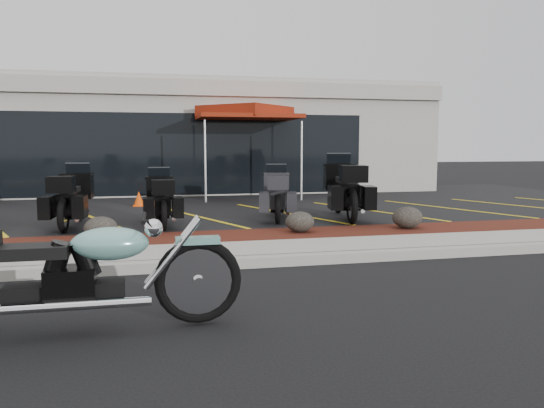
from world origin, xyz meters
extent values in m
plane|color=black|center=(0.00, 0.00, 0.00)|extent=(90.00, 90.00, 0.00)
cube|color=gray|center=(0.00, 0.90, 0.07)|extent=(24.00, 0.25, 0.15)
cube|color=gray|center=(0.00, 1.60, 0.07)|extent=(24.00, 1.20, 0.15)
cube|color=#35160C|center=(0.00, 2.80, 0.08)|extent=(24.00, 1.20, 0.16)
cube|color=black|center=(0.00, 8.20, 0.07)|extent=(26.00, 9.60, 0.15)
cube|color=gray|center=(0.00, 14.50, 2.00)|extent=(18.00, 8.00, 4.00)
cube|color=black|center=(0.00, 10.52, 1.50)|extent=(12.00, 0.06, 2.60)
cube|color=gray|center=(0.00, 10.49, 3.60)|extent=(18.00, 0.30, 0.50)
ellipsoid|color=black|center=(-1.86, 2.81, 0.36)|extent=(0.57, 0.48, 0.41)
ellipsoid|color=black|center=(1.71, 2.84, 0.35)|extent=(0.55, 0.46, 0.39)
ellipsoid|color=black|center=(3.91, 2.81, 0.37)|extent=(0.60, 0.50, 0.43)
cone|color=#EB4707|center=(-1.33, 8.01, 0.35)|extent=(0.40, 0.40, 0.40)
cylinder|color=silver|center=(1.18, 8.12, 1.32)|extent=(0.06, 0.06, 2.35)
cylinder|color=silver|center=(3.82, 9.20, 1.32)|extent=(0.06, 0.06, 2.35)
cylinder|color=silver|center=(0.10, 10.77, 1.32)|extent=(0.06, 0.06, 2.35)
cylinder|color=silver|center=(2.74, 11.84, 1.32)|extent=(0.06, 0.06, 2.35)
cube|color=maroon|center=(1.96, 9.98, 2.65)|extent=(3.99, 3.99, 0.12)
cube|color=maroon|center=(1.96, 9.98, 2.83)|extent=(2.94, 2.94, 0.36)
camera|label=1|loc=(-1.00, -6.65, 1.79)|focal=35.00mm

